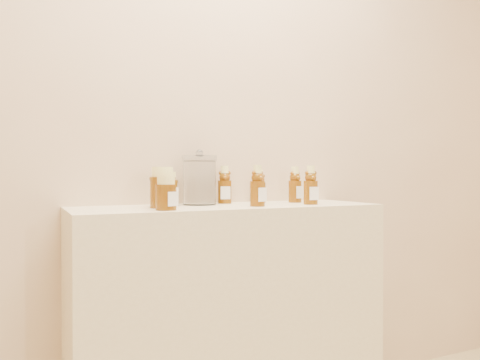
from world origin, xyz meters
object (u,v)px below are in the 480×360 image
display_table (229,320)px  glass_canister (200,178)px  bear_bottle_front_left (257,183)px  honey_jar_left (163,187)px  bear_bottle_back_left (225,182)px

display_table → glass_canister: glass_canister is taller
bear_bottle_front_left → glass_canister: bearing=121.0°
honey_jar_left → glass_canister: 0.21m
bear_bottle_back_left → bear_bottle_front_left: bearing=-62.5°
display_table → glass_canister: (-0.09, 0.09, 0.56)m
display_table → glass_canister: 0.57m
bear_bottle_back_left → glass_canister: bearing=-146.5°
bear_bottle_back_left → display_table: bearing=-90.1°
bear_bottle_back_left → bear_bottle_front_left: (0.04, -0.21, -0.00)m
display_table → bear_bottle_back_left: (0.04, 0.13, 0.54)m
bear_bottle_front_left → glass_canister: size_ratio=0.83×
honey_jar_left → bear_bottle_front_left: bearing=-31.7°
glass_canister → display_table: bearing=-45.3°
display_table → bear_bottle_back_left: bear_bottle_back_left is taller
bear_bottle_back_left → glass_canister: (-0.13, -0.04, 0.02)m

